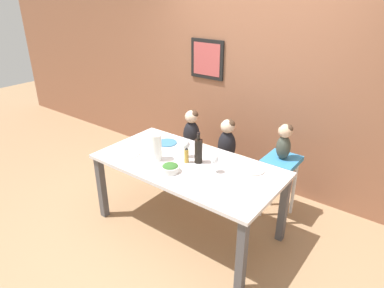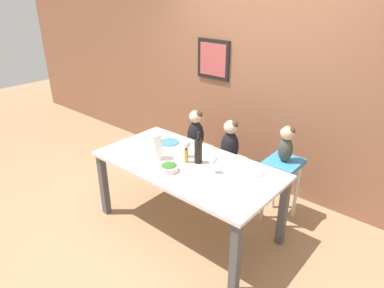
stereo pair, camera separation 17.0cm
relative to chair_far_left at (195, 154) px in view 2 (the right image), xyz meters
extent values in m
plane|color=#9E7A56|center=(0.53, -0.76, -0.39)|extent=(14.00, 14.00, 0.00)
cube|color=#8E5B42|center=(0.53, 0.54, 0.96)|extent=(10.00, 0.06, 2.70)
cube|color=black|center=(-0.13, 0.50, 1.08)|extent=(0.48, 0.02, 0.48)
cube|color=#B74C4C|center=(-0.13, 0.48, 1.08)|extent=(0.39, 0.00, 0.40)
cube|color=silver|center=(0.53, -0.76, 0.34)|extent=(1.82, 0.92, 0.03)
cube|color=#4C4C51|center=(-0.32, -1.16, -0.03)|extent=(0.07, 0.07, 0.71)
cube|color=#4C4C51|center=(1.38, -1.16, -0.03)|extent=(0.07, 0.07, 0.71)
cube|color=#4C4C51|center=(-0.32, -0.36, -0.03)|extent=(0.07, 0.07, 0.71)
cube|color=#4C4C51|center=(1.38, -0.36, -0.03)|extent=(0.07, 0.07, 0.71)
cylinder|color=silver|center=(-0.15, -0.15, -0.19)|extent=(0.04, 0.04, 0.41)
cylinder|color=silver|center=(0.15, -0.15, -0.19)|extent=(0.04, 0.04, 0.41)
cylinder|color=silver|center=(-0.15, 0.15, -0.19)|extent=(0.04, 0.04, 0.41)
cylinder|color=silver|center=(0.15, 0.15, -0.19)|extent=(0.04, 0.04, 0.41)
cube|color=tan|center=(0.00, 0.00, 0.05)|extent=(0.39, 0.44, 0.05)
cylinder|color=silver|center=(0.36, -0.15, -0.19)|extent=(0.04, 0.04, 0.41)
cylinder|color=silver|center=(0.65, -0.15, -0.19)|extent=(0.04, 0.04, 0.41)
cylinder|color=silver|center=(0.36, 0.15, -0.19)|extent=(0.04, 0.04, 0.41)
cylinder|color=silver|center=(0.65, 0.15, -0.19)|extent=(0.04, 0.04, 0.41)
cube|color=tan|center=(0.51, 0.00, 0.05)|extent=(0.39, 0.44, 0.05)
cylinder|color=silver|center=(1.05, -0.12, -0.07)|extent=(0.04, 0.04, 0.64)
cylinder|color=silver|center=(1.29, -0.12, -0.07)|extent=(0.04, 0.04, 0.64)
cylinder|color=silver|center=(1.05, 0.12, -0.07)|extent=(0.04, 0.04, 0.64)
cylinder|color=silver|center=(1.29, 0.12, -0.07)|extent=(0.04, 0.04, 0.64)
cube|color=teal|center=(1.17, 0.00, 0.27)|extent=(0.33, 0.37, 0.05)
ellipsoid|color=black|center=(0.00, 0.00, 0.25)|extent=(0.21, 0.19, 0.36)
sphere|color=beige|center=(0.00, 0.00, 0.49)|extent=(0.16, 0.16, 0.16)
ellipsoid|color=#473323|center=(0.00, 0.01, 0.52)|extent=(0.15, 0.15, 0.11)
ellipsoid|color=black|center=(0.51, 0.00, 0.25)|extent=(0.21, 0.19, 0.36)
sphere|color=beige|center=(0.51, 0.00, 0.49)|extent=(0.16, 0.16, 0.16)
ellipsoid|color=#473323|center=(0.51, 0.01, 0.52)|extent=(0.15, 0.15, 0.11)
ellipsoid|color=#3D4238|center=(1.17, 0.00, 0.43)|extent=(0.15, 0.13, 0.25)
sphere|color=#D6AD89|center=(1.17, 0.00, 0.61)|extent=(0.14, 0.14, 0.14)
ellipsoid|color=#473323|center=(1.17, 0.01, 0.63)|extent=(0.14, 0.13, 0.10)
cylinder|color=black|center=(0.60, -0.68, 0.48)|extent=(0.08, 0.08, 0.24)
cylinder|color=black|center=(0.60, -0.68, 0.63)|extent=(0.03, 0.03, 0.08)
cylinder|color=black|center=(0.60, -0.68, 0.66)|extent=(0.03, 0.03, 0.02)
cylinder|color=white|center=(0.24, -0.88, 0.49)|extent=(0.11, 0.11, 0.26)
cylinder|color=white|center=(0.83, -0.75, 0.36)|extent=(0.06, 0.06, 0.00)
cylinder|color=white|center=(0.83, -0.75, 0.40)|extent=(0.01, 0.01, 0.08)
ellipsoid|color=white|center=(0.83, -0.75, 0.49)|extent=(0.08, 0.08, 0.10)
cylinder|color=white|center=(0.43, -0.66, 0.36)|extent=(0.06, 0.06, 0.00)
cylinder|color=white|center=(0.43, -0.66, 0.40)|extent=(0.01, 0.01, 0.08)
ellipsoid|color=white|center=(0.43, -0.66, 0.49)|extent=(0.08, 0.08, 0.10)
cylinder|color=silver|center=(0.50, -0.98, 0.39)|extent=(0.17, 0.17, 0.06)
ellipsoid|color=#336628|center=(0.50, -0.98, 0.41)|extent=(0.15, 0.15, 0.04)
cylinder|color=silver|center=(-0.06, -0.96, 0.36)|extent=(0.21, 0.21, 0.01)
cylinder|color=teal|center=(0.07, -0.53, 0.36)|extent=(0.21, 0.21, 0.01)
cylinder|color=silver|center=(1.10, -0.50, 0.36)|extent=(0.21, 0.21, 0.01)
cylinder|color=#BC8E33|center=(0.51, -0.75, 0.43)|extent=(0.04, 0.04, 0.14)
cone|color=black|center=(0.51, -0.75, 0.50)|extent=(0.04, 0.04, 0.02)
camera|label=1|loc=(2.33, -3.05, 1.91)|focal=32.00mm
camera|label=2|loc=(2.46, -2.94, 1.91)|focal=32.00mm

